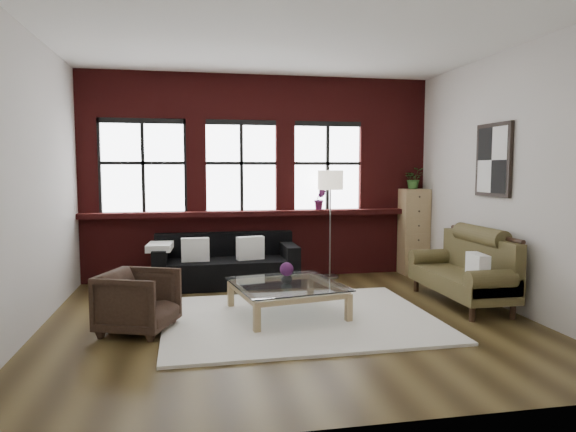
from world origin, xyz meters
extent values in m
plane|color=#382B14|center=(0.00, 0.00, 0.00)|extent=(5.50, 5.50, 0.00)
plane|color=white|center=(0.00, 0.00, 3.20)|extent=(5.50, 5.50, 0.00)
plane|color=beige|center=(0.00, 2.50, 1.60)|extent=(5.50, 0.00, 5.50)
plane|color=beige|center=(0.00, -2.50, 1.60)|extent=(5.50, 0.00, 5.50)
plane|color=beige|center=(-2.75, 0.00, 1.60)|extent=(0.00, 5.00, 5.00)
plane|color=beige|center=(2.75, 0.00, 1.60)|extent=(0.00, 5.00, 5.00)
cube|color=#4E1212|center=(0.00, 2.35, 1.04)|extent=(5.50, 0.30, 0.08)
cube|color=silver|center=(0.11, -0.02, 0.02)|extent=(3.10, 2.45, 0.03)
cube|color=white|center=(-1.04, 1.80, 0.57)|extent=(0.40, 0.15, 0.34)
cube|color=white|center=(-0.24, 1.80, 0.57)|extent=(0.42, 0.22, 0.34)
cube|color=white|center=(2.22, -0.24, 0.57)|extent=(0.18, 0.39, 0.34)
imported|color=black|center=(-1.66, -0.12, 0.33)|extent=(0.93, 0.92, 0.66)
imported|color=#B2B2B2|center=(0.00, 0.18, 0.46)|extent=(0.17, 0.17, 0.14)
sphere|color=#4B194A|center=(0.00, 0.18, 0.56)|extent=(0.16, 0.16, 0.16)
cube|color=#A38758|center=(2.53, 2.25, 0.70)|extent=(0.43, 0.43, 1.41)
imported|color=#2D5923|center=(2.53, 2.25, 1.58)|extent=(0.35, 0.32, 0.35)
imported|color=#4B194A|center=(0.95, 2.32, 1.26)|extent=(0.21, 0.18, 0.35)
camera|label=1|loc=(-1.09, -5.68, 1.74)|focal=32.00mm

